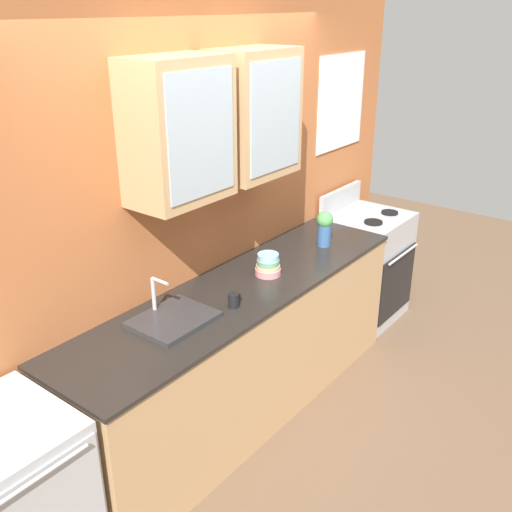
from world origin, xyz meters
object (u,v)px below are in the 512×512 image
stove_range (365,266)px  sink_faucet (173,319)px  vase (324,227)px  cup_near_sink (234,300)px  dishwasher (10,512)px  bowl_stack (268,265)px

stove_range → sink_faucet: bearing=179.1°
vase → cup_near_sink: bearing=-176.0°
stove_range → vase: size_ratio=4.29×
stove_range → sink_faucet: (-2.25, 0.04, 0.48)m
dishwasher → bowl_stack: bearing=-0.3°
sink_faucet → dishwasher: size_ratio=0.46×
stove_range → sink_faucet: 2.30m
sink_faucet → cup_near_sink: (0.34, -0.16, 0.02)m
stove_range → bowl_stack: stove_range is taller
stove_range → cup_near_sink: stove_range is taller
bowl_stack → dishwasher: bearing=179.7°
sink_faucet → cup_near_sink: bearing=-24.6°
stove_range → sink_faucet: sink_faucet is taller
bowl_stack → vase: bearing=-2.3°
vase → dishwasher: 2.63m
stove_range → sink_faucet: size_ratio=2.57×
cup_near_sink → dishwasher: cup_near_sink is taller
stove_range → cup_near_sink: (-1.91, -0.12, 0.50)m
sink_faucet → bowl_stack: size_ratio=2.57×
stove_range → vase: 0.99m
sink_faucet → dishwasher: (-1.10, -0.04, -0.49)m
bowl_stack → cup_near_sink: 0.49m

